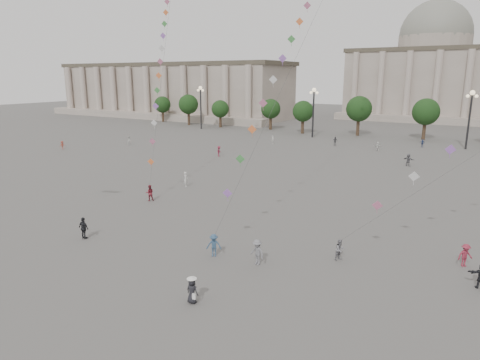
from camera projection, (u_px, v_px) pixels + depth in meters
The scene contains 23 objects.
ground at pixel (129, 283), 27.90m from camera, with size 360.00×360.00×0.00m, color #504E4C.
hall_west at pixel (170, 90), 141.59m from camera, with size 84.00×26.22×17.20m.
hall_central at pixel (431, 72), 132.15m from camera, with size 48.30×34.30×35.50m.
tree_row at pixel (393, 113), 91.59m from camera, with size 137.12×5.12×8.00m.
lamp_post_far_west at pixel (201, 100), 106.95m from camera, with size 2.00×0.90×10.65m.
lamp_post_mid_west at pixel (314, 103), 91.95m from camera, with size 2.00×0.90×10.65m.
lamp_post_mid_east at pixel (471, 109), 76.96m from camera, with size 2.00×0.90×10.65m.
person_crowd_0 at pixel (422, 143), 80.46m from camera, with size 0.92×0.38×1.56m, color navy.
person_crowd_1 at pixel (129, 140), 83.49m from camera, with size 0.83×0.64×1.70m, color silver.
person_crowd_2 at pixel (62, 145), 78.32m from camera, with size 0.99×0.57×1.53m, color #9C3A2A.
person_crowd_4 at pixel (378, 146), 76.90m from camera, with size 1.50×0.48×1.62m, color silver.
person_crowd_6 at pixel (257, 252), 30.43m from camera, with size 1.21×0.70×1.88m, color slate.
person_crowd_8 at pixel (465, 255), 30.13m from camera, with size 1.09×0.63×1.69m, color maroon.
person_crowd_10 at pixel (273, 140), 84.55m from camera, with size 0.59×0.39×1.61m, color silver.
person_crowd_12 at pixel (408, 160), 63.84m from camera, with size 1.71×0.55×1.85m, color slate.
person_crowd_13 at pixel (186, 179), 51.94m from camera, with size 0.68×0.44×1.85m, color silver.
person_crowd_16 at pixel (335, 141), 82.37m from camera, with size 1.03×0.43×1.76m, color #5A5B5F.
person_crowd_17 at pixel (219, 151), 71.41m from camera, with size 1.14×0.65×1.76m, color maroon.
tourist_4 at pixel (84, 228), 35.28m from camera, with size 1.08×0.45×1.84m, color black.
kite_flyer_0 at pixel (150, 193), 46.07m from camera, with size 0.85×0.66×1.75m, color maroon.
kite_flyer_1 at pixel (214, 245), 31.85m from camera, with size 1.13×0.65×1.74m, color #314E6E.
kite_flyer_2 at pixel (340, 250), 31.23m from camera, with size 0.77×0.60×1.58m, color slate.
hat_person at pixel (192, 290), 25.28m from camera, with size 0.77×0.60×1.69m.
Camera 1 is at (19.37, -18.12, 13.17)m, focal length 32.00 mm.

